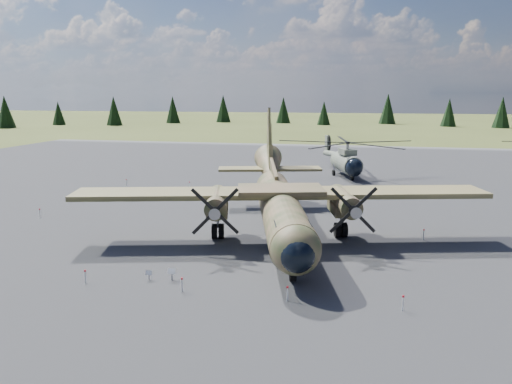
# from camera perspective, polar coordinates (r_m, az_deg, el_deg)

# --- Properties ---
(ground) EXTENTS (500.00, 500.00, 0.00)m
(ground) POSITION_cam_1_polar(r_m,az_deg,el_deg) (41.76, -4.57, -4.12)
(ground) COLOR #5C662D
(ground) RESTS_ON ground
(apron) EXTENTS (120.00, 120.00, 0.04)m
(apron) POSITION_cam_1_polar(r_m,az_deg,el_deg) (51.14, -1.38, -1.23)
(apron) COLOR slate
(apron) RESTS_ON ground
(transport_plane) EXTENTS (30.72, 27.50, 10.19)m
(transport_plane) POSITION_cam_1_polar(r_m,az_deg,el_deg) (38.77, 2.66, -0.84)
(transport_plane) COLOR #394424
(transport_plane) RESTS_ON ground
(helicopter_near) EXTENTS (23.61, 24.08, 4.77)m
(helicopter_near) POSITION_cam_1_polar(r_m,az_deg,el_deg) (67.51, 10.28, 4.55)
(helicopter_near) COLOR gray
(helicopter_near) RESTS_ON ground
(info_placard_left) EXTENTS (0.41, 0.22, 0.61)m
(info_placard_left) POSITION_cam_1_polar(r_m,az_deg,el_deg) (30.92, -12.16, -9.13)
(info_placard_left) COLOR gray
(info_placard_left) RESTS_ON ground
(info_placard_right) EXTENTS (0.50, 0.23, 0.77)m
(info_placard_right) POSITION_cam_1_polar(r_m,az_deg,el_deg) (30.59, -9.62, -9.05)
(info_placard_right) COLOR gray
(info_placard_right) RESTS_ON ground
(barrier_fence) EXTENTS (33.12, 29.62, 0.85)m
(barrier_fence) POSITION_cam_1_polar(r_m,az_deg,el_deg) (41.69, -5.22, -3.44)
(barrier_fence) COLOR white
(barrier_fence) RESTS_ON ground
(treeline) EXTENTS (306.50, 306.47, 11.00)m
(treeline) POSITION_cam_1_polar(r_m,az_deg,el_deg) (46.59, -5.40, 3.52)
(treeline) COLOR black
(treeline) RESTS_ON ground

